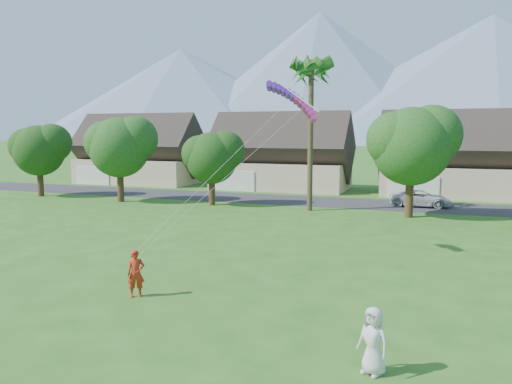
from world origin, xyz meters
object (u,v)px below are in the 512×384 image
at_px(watcher, 373,341).
at_px(parafoil_kite, 294,98).
at_px(parked_car, 420,198).
at_px(kite_flyer, 136,274).

xyz_separation_m(watcher, parafoil_kite, (-5.60, 11.64, 7.38)).
relative_size(parked_car, parafoil_kite, 1.62).
bearing_deg(parked_car, watcher, 177.78).
height_order(watcher, parked_car, watcher).
relative_size(watcher, parked_car, 0.36).
distance_m(watcher, parked_car, 32.47).
relative_size(kite_flyer, parafoil_kite, 0.60).
height_order(kite_flyer, parked_car, kite_flyer).
distance_m(kite_flyer, parafoil_kite, 11.91).
bearing_deg(parked_car, kite_flyer, 159.29).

